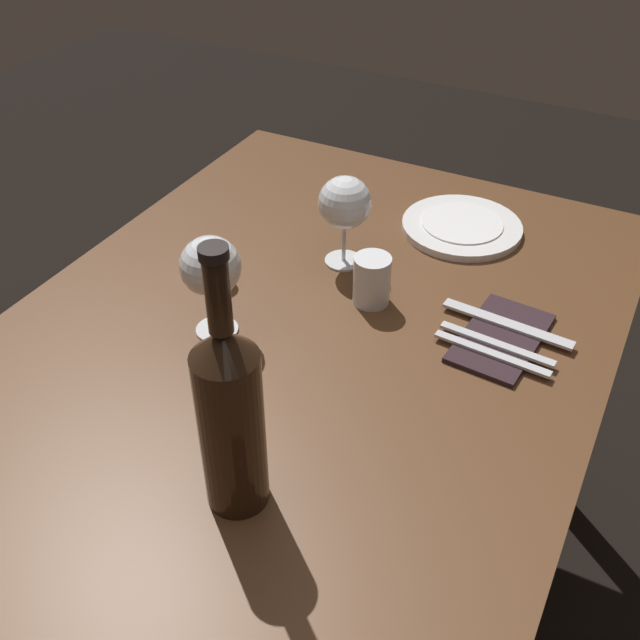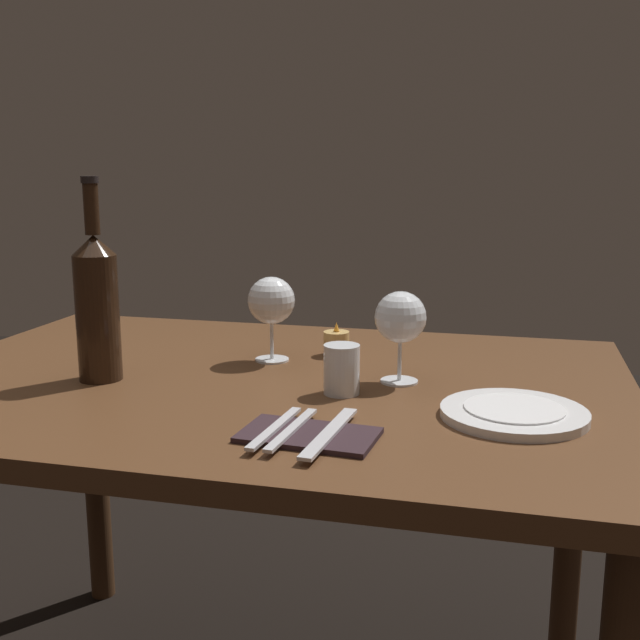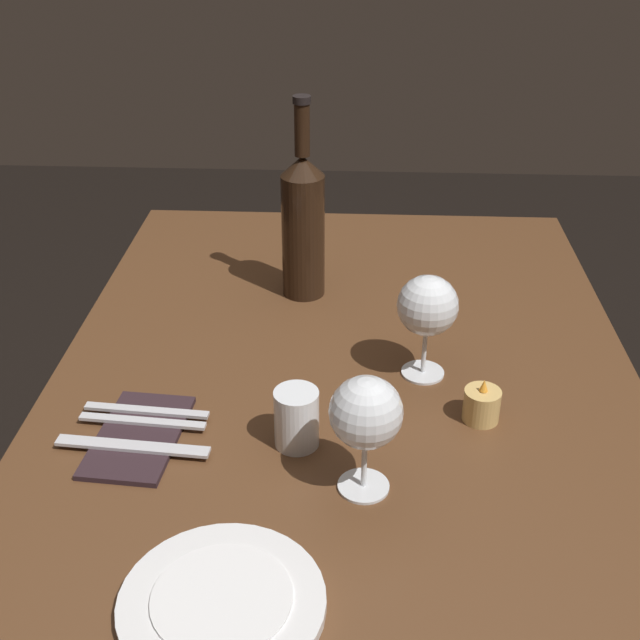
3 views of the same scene
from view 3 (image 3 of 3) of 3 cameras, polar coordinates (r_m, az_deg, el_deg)
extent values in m
cube|color=#56351E|center=(1.26, 1.73, -4.79)|extent=(1.30, 0.90, 0.04)
cylinder|color=#412816|center=(1.98, -9.09, -3.63)|extent=(0.06, 0.06, 0.70)
cylinder|color=#412816|center=(1.98, 13.08, -4.20)|extent=(0.06, 0.06, 0.70)
cylinder|color=white|center=(1.05, 3.06, -11.53)|extent=(0.07, 0.07, 0.00)
cylinder|color=white|center=(1.03, 3.12, -9.85)|extent=(0.01, 0.01, 0.08)
sphere|color=white|center=(0.98, 3.24, -6.47)|extent=(0.09, 0.09, 0.09)
cylinder|color=maroon|center=(0.98, 3.23, -6.64)|extent=(0.07, 0.07, 0.02)
cylinder|color=white|center=(1.27, 7.20, -3.66)|extent=(0.07, 0.07, 0.00)
cylinder|color=white|center=(1.24, 7.32, -2.08)|extent=(0.01, 0.01, 0.08)
sphere|color=white|center=(1.20, 7.55, 1.01)|extent=(0.09, 0.09, 0.09)
cylinder|color=maroon|center=(1.20, 7.55, 1.02)|extent=(0.07, 0.07, 0.03)
cylinder|color=black|center=(1.44, -1.18, 5.88)|extent=(0.08, 0.08, 0.22)
cone|color=black|center=(1.39, -1.24, 10.75)|extent=(0.08, 0.08, 0.03)
cylinder|color=black|center=(1.37, -1.27, 13.17)|extent=(0.03, 0.03, 0.09)
cylinder|color=black|center=(1.36, -1.29, 15.18)|extent=(0.03, 0.03, 0.01)
cylinder|color=white|center=(1.09, -1.65, -6.89)|extent=(0.06, 0.06, 0.08)
cylinder|color=silver|center=(1.10, -1.64, -7.44)|extent=(0.05, 0.05, 0.05)
cylinder|color=#DBB266|center=(1.17, 11.24, -5.87)|extent=(0.05, 0.05, 0.05)
cylinder|color=white|center=(1.17, 11.22, -6.11)|extent=(0.04, 0.04, 0.03)
cone|color=#F99E2D|center=(1.15, 11.41, -4.50)|extent=(0.01, 0.01, 0.02)
cylinder|color=white|center=(0.92, -6.87, -19.06)|extent=(0.22, 0.22, 0.01)
cylinder|color=white|center=(0.91, -6.90, -18.71)|extent=(0.15, 0.15, 0.00)
cube|color=#2D1E23|center=(1.15, -12.59, -7.94)|extent=(0.20, 0.12, 0.01)
cube|color=silver|center=(1.17, -12.33, -6.94)|extent=(0.03, 0.18, 0.00)
cube|color=silver|center=(1.19, -12.05, -6.22)|extent=(0.03, 0.18, 0.00)
cube|color=silver|center=(1.13, -12.99, -8.61)|extent=(0.04, 0.21, 0.00)
camera|label=1|loc=(1.84, -13.25, 30.46)|focal=42.17mm
camera|label=2|loc=(1.45, -59.17, 2.30)|focal=42.86mm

